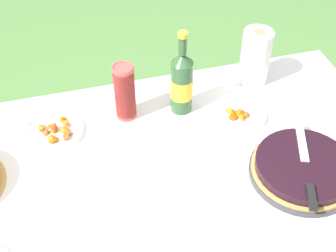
# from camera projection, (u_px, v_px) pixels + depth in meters

# --- Properties ---
(garden_table) EXTENTS (1.74, 0.91, 0.68)m
(garden_table) POSITION_uv_depth(u_px,v_px,m) (141.00, 185.00, 1.52)
(garden_table) COLOR #A87A47
(garden_table) RESTS_ON ground_plane
(tablecloth) EXTENTS (1.75, 0.92, 0.10)m
(tablecloth) POSITION_uv_depth(u_px,v_px,m) (140.00, 175.00, 1.49)
(tablecloth) COLOR white
(tablecloth) RESTS_ON garden_table
(berry_tart) EXTENTS (0.33, 0.33, 0.06)m
(berry_tart) POSITION_uv_depth(u_px,v_px,m) (303.00, 169.00, 1.45)
(berry_tart) COLOR #38383D
(berry_tart) RESTS_ON tablecloth
(serving_knife) EXTENTS (0.15, 0.36, 0.01)m
(serving_knife) POSITION_uv_depth(u_px,v_px,m) (307.00, 168.00, 1.40)
(serving_knife) COLOR silver
(serving_knife) RESTS_ON berry_tart
(cup_stack) EXTENTS (0.07, 0.07, 0.21)m
(cup_stack) POSITION_uv_depth(u_px,v_px,m) (125.00, 92.00, 1.60)
(cup_stack) COLOR #E04C47
(cup_stack) RESTS_ON tablecloth
(cider_bottle_green) EXTENTS (0.08, 0.08, 0.32)m
(cider_bottle_green) POSITION_uv_depth(u_px,v_px,m) (182.00, 82.00, 1.61)
(cider_bottle_green) COLOR #2D562D
(cider_bottle_green) RESTS_ON tablecloth
(snack_plate_near) EXTENTS (0.20, 0.20, 0.05)m
(snack_plate_near) POSITION_uv_depth(u_px,v_px,m) (239.00, 113.00, 1.66)
(snack_plate_near) COLOR white
(snack_plate_near) RESTS_ON tablecloth
(snack_plate_right) EXTENTS (0.21, 0.21, 0.06)m
(snack_plate_right) POSITION_uv_depth(u_px,v_px,m) (55.00, 131.00, 1.59)
(snack_plate_right) COLOR white
(snack_plate_right) RESTS_ON tablecloth
(paper_towel_roll) EXTENTS (0.11, 0.11, 0.22)m
(paper_towel_roll) POSITION_uv_depth(u_px,v_px,m) (255.00, 57.00, 1.74)
(paper_towel_roll) COLOR white
(paper_towel_roll) RESTS_ON tablecloth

